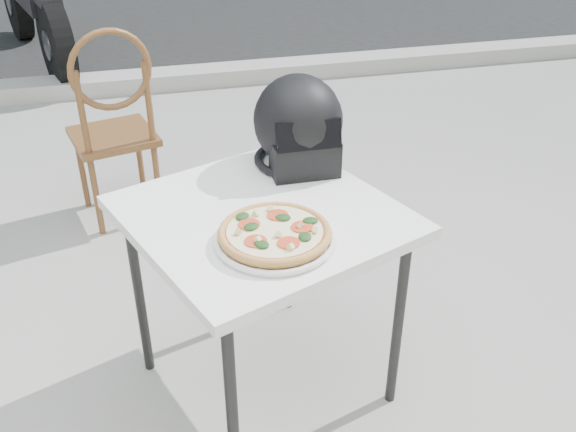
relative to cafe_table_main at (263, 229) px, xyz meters
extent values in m
plane|color=gray|center=(-0.31, 0.17, -0.65)|extent=(80.00, 80.00, 0.00)
cube|color=#A19E97|center=(-0.31, 3.17, -0.59)|extent=(30.00, 0.25, 0.12)
cube|color=white|center=(0.00, 0.00, 0.05)|extent=(0.97, 0.97, 0.04)
cylinder|color=black|center=(-0.18, -0.40, -0.31)|extent=(0.04, 0.04, 0.67)
cylinder|color=black|center=(0.40, -0.18, -0.31)|extent=(0.04, 0.04, 0.67)
cylinder|color=black|center=(-0.40, 0.18, -0.31)|extent=(0.04, 0.04, 0.67)
cylinder|color=black|center=(0.18, 0.40, -0.31)|extent=(0.04, 0.04, 0.67)
cylinder|color=silver|center=(0.00, -0.18, 0.07)|extent=(0.38, 0.38, 0.01)
torus|color=silver|center=(0.00, -0.18, 0.08)|extent=(0.40, 0.40, 0.02)
cylinder|color=#C08646|center=(0.00, -0.18, 0.09)|extent=(0.37, 0.37, 0.01)
torus|color=#C08646|center=(0.00, -0.18, 0.10)|extent=(0.38, 0.38, 0.02)
cylinder|color=#B63514|center=(0.00, -0.18, 0.10)|extent=(0.33, 0.33, 0.00)
cylinder|color=beige|center=(0.00, -0.18, 0.10)|extent=(0.32, 0.32, 0.00)
cylinder|color=#C23C22|center=(0.07, -0.18, 0.11)|extent=(0.07, 0.07, 0.00)
cylinder|color=#C23C22|center=(0.02, -0.10, 0.11)|extent=(0.07, 0.07, 0.00)
cylinder|color=#C23C22|center=(-0.06, -0.13, 0.11)|extent=(0.07, 0.07, 0.00)
cylinder|color=#C23C22|center=(-0.06, -0.22, 0.11)|extent=(0.07, 0.07, 0.00)
cylinder|color=#C23C22|center=(0.02, -0.25, 0.11)|extent=(0.07, 0.07, 0.00)
ellipsoid|color=#193B15|center=(0.03, -0.12, 0.11)|extent=(0.05, 0.04, 0.01)
ellipsoid|color=#193B15|center=(-0.06, -0.15, 0.11)|extent=(0.06, 0.05, 0.01)
ellipsoid|color=#193B15|center=(0.07, -0.23, 0.11)|extent=(0.04, 0.05, 0.01)
ellipsoid|color=#193B15|center=(-0.05, -0.24, 0.11)|extent=(0.05, 0.06, 0.01)
ellipsoid|color=#193B15|center=(0.10, -0.16, 0.11)|extent=(0.05, 0.04, 0.01)
ellipsoid|color=#193B15|center=(-0.08, -0.09, 0.11)|extent=(0.06, 0.05, 0.01)
cylinder|color=#D7CB83|center=(0.00, -0.21, 0.11)|extent=(0.02, 0.03, 0.02)
cylinder|color=#D7CB83|center=(-0.04, -0.09, 0.11)|extent=(0.03, 0.03, 0.02)
cylinder|color=#D7CB83|center=(0.07, -0.18, 0.11)|extent=(0.03, 0.02, 0.02)
cylinder|color=#D7CB83|center=(0.01, -0.07, 0.11)|extent=(0.02, 0.03, 0.02)
cylinder|color=#D7CB83|center=(0.02, -0.28, 0.11)|extent=(0.03, 0.03, 0.02)
cylinder|color=#D7CB83|center=(-0.10, -0.17, 0.11)|extent=(0.03, 0.02, 0.02)
cylinder|color=#D7CB83|center=(0.10, -0.21, 0.11)|extent=(0.02, 0.03, 0.02)
cylinder|color=#D7CB83|center=(-0.06, -0.22, 0.11)|extent=(0.03, 0.03, 0.02)
ellipsoid|color=black|center=(0.19, 0.29, 0.22)|extent=(0.30, 0.31, 0.31)
cube|color=black|center=(0.19, 0.20, 0.12)|extent=(0.22, 0.11, 0.12)
torus|color=black|center=(0.19, 0.29, 0.08)|extent=(0.30, 0.30, 0.03)
cube|color=black|center=(0.19, 0.16, 0.22)|extent=(0.21, 0.04, 0.10)
cube|color=brown|center=(-0.45, 1.34, -0.23)|extent=(0.45, 0.45, 0.03)
cylinder|color=brown|center=(-0.34, 1.52, -0.44)|extent=(0.04, 0.04, 0.41)
cylinder|color=brown|center=(-0.63, 1.45, -0.44)|extent=(0.04, 0.04, 0.41)
cylinder|color=brown|center=(-0.27, 1.23, -0.44)|extent=(0.04, 0.04, 0.41)
cylinder|color=brown|center=(-0.56, 1.16, -0.44)|extent=(0.04, 0.04, 0.41)
cylinder|color=brown|center=(-0.27, 1.22, -0.03)|extent=(0.04, 0.04, 0.39)
cylinder|color=brown|center=(-0.56, 1.15, -0.03)|extent=(0.04, 0.04, 0.39)
torus|color=brown|center=(-0.42, 1.19, 0.15)|extent=(0.36, 0.12, 0.37)
cylinder|color=black|center=(-1.27, 4.82, -0.32)|extent=(0.31, 0.67, 0.66)
cylinder|color=slate|center=(-1.27, 4.82, -0.32)|extent=(0.21, 0.25, 0.22)
cylinder|color=black|center=(-0.84, 3.34, -0.32)|extent=(0.31, 0.67, 0.66)
cylinder|color=slate|center=(-0.84, 3.34, -0.32)|extent=(0.21, 0.25, 0.22)
cube|color=black|center=(-0.84, 3.36, -0.01)|extent=(0.22, 0.28, 0.06)
camera|label=1|loc=(-0.33, -1.62, 1.05)|focal=40.00mm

